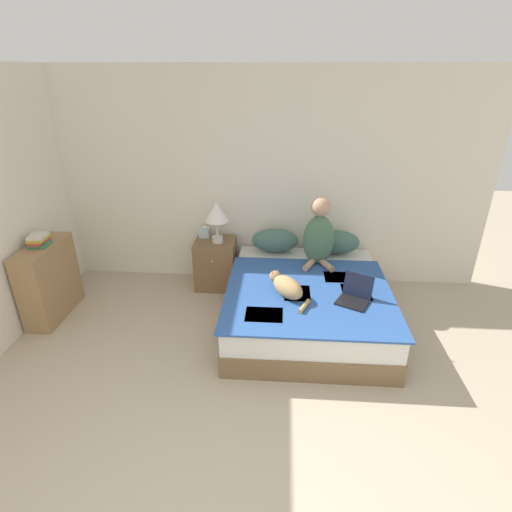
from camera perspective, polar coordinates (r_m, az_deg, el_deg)
The scene contains 12 objects.
wall_back at distance 4.84m, azimuth -0.44°, elevation 10.70°, with size 5.58×0.05×2.55m.
bed at distance 4.29m, azimuth 7.23°, elevation -6.65°, with size 1.65×1.91×0.47m.
pillow_near at distance 4.81m, azimuth 2.77°, elevation 2.24°, with size 0.56×0.30×0.28m.
pillow_far at distance 4.85m, azimuth 11.32°, elevation 1.97°, with size 0.56×0.30×0.28m.
person_sitting at distance 4.47m, azimuth 8.98°, elevation 3.00°, with size 0.36×0.35×0.77m.
cat_tabby at distance 3.88m, azimuth 4.43°, elevation -4.37°, with size 0.41×0.54×0.20m.
laptop_open at distance 3.92m, azimuth 13.88°, elevation -5.61°, with size 0.38×0.38×0.24m.
nightstand at distance 4.96m, azimuth -5.75°, elevation -1.05°, with size 0.48×0.46×0.61m.
table_lamp at distance 4.68m, azimuth -5.67°, elevation 6.08°, with size 0.28×0.28×0.50m.
tissue_box at distance 4.95m, azimuth -7.37°, elevation 3.36°, with size 0.12×0.12×0.14m.
bookshelf at distance 4.84m, azimuth -27.44°, elevation -3.17°, with size 0.28×0.77×0.83m.
book_stack_top at distance 4.66m, azimuth -28.63°, elevation 1.97°, with size 0.21×0.24×0.12m.
Camera 1 is at (0.37, -1.13, 2.48)m, focal length 28.00 mm.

